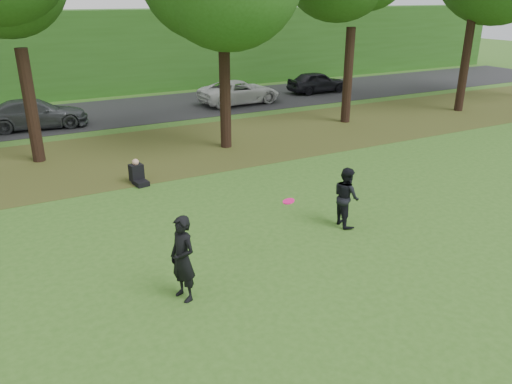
{
  "coord_description": "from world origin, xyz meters",
  "views": [
    {
      "loc": [
        -4.22,
        -5.72,
        5.82
      ],
      "look_at": [
        1.15,
        4.36,
        1.3
      ],
      "focal_mm": 35.0,
      "sensor_mm": 36.0,
      "label": 1
    }
  ],
  "objects_px": {
    "player_left": "(183,259)",
    "player_right": "(346,197)",
    "frisbee": "(289,201)",
    "seated_person": "(138,175)"
  },
  "relations": [
    {
      "from": "player_right",
      "to": "seated_person",
      "type": "relative_size",
      "value": 1.96
    },
    {
      "from": "frisbee",
      "to": "seated_person",
      "type": "distance_m",
      "value": 7.02
    },
    {
      "from": "player_left",
      "to": "player_right",
      "type": "bearing_deg",
      "value": 87.84
    },
    {
      "from": "player_left",
      "to": "frisbee",
      "type": "relative_size",
      "value": 5.6
    },
    {
      "from": "player_right",
      "to": "frisbee",
      "type": "xyz_separation_m",
      "value": [
        -2.39,
        -0.93,
        0.68
      ]
    },
    {
      "from": "player_right",
      "to": "frisbee",
      "type": "distance_m",
      "value": 2.66
    },
    {
      "from": "player_left",
      "to": "player_right",
      "type": "xyz_separation_m",
      "value": [
        5.08,
        1.3,
        -0.1
      ]
    },
    {
      "from": "frisbee",
      "to": "seated_person",
      "type": "relative_size",
      "value": 0.39
    },
    {
      "from": "frisbee",
      "to": "seated_person",
      "type": "height_order",
      "value": "frisbee"
    },
    {
      "from": "player_left",
      "to": "seated_person",
      "type": "bearing_deg",
      "value": 155.45
    }
  ]
}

